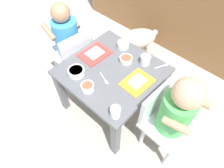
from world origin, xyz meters
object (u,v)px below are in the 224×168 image
dog (133,39)px  cereal_bowl_left_side (76,72)px  spoon_by_right_tray (163,66)px  cereal_bowl_right_side (126,59)px  dining_table (112,77)px  seated_child_right (176,111)px  water_cup_right (145,60)px  veggie_bowl_far (123,45)px  veggie_bowl_near (87,87)px  spoon_by_left_tray (105,80)px  food_tray_right (137,82)px  food_tray_left (95,54)px  seated_child_left (67,38)px  water_cup_left (115,113)px

dog → cereal_bowl_left_side: cereal_bowl_left_side is taller
spoon_by_right_tray → cereal_bowl_right_side: bearing=-147.8°
cereal_bowl_left_side → dining_table: bearing=51.5°
dog → seated_child_right: bearing=-37.8°
water_cup_right → veggie_bowl_far: (-0.21, 0.02, -0.00)m
seated_child_right → water_cup_right: (-0.34, 0.18, 0.01)m
dog → veggie_bowl_near: (0.23, -0.75, 0.24)m
dog → spoon_by_left_tray: spoon_by_left_tray is taller
seated_child_right → cereal_bowl_right_side: bearing=165.8°
food_tray_right → cereal_bowl_left_side: (-0.32, -0.20, 0.01)m
food_tray_left → veggie_bowl_far: size_ratio=2.49×
dining_table → cereal_bowl_left_side: size_ratio=5.65×
seated_child_left → cereal_bowl_right_side: (0.47, 0.11, 0.02)m
water_cup_right → spoon_by_right_tray: (0.10, 0.06, -0.02)m
seated_child_left → dog: size_ratio=1.58×
veggie_bowl_far → veggie_bowl_near: bearing=-78.9°
water_cup_right → veggie_bowl_far: size_ratio=0.79×
dining_table → water_cup_left: 0.34m
seated_child_left → water_cup_left: (0.68, -0.24, 0.03)m
food_tray_left → veggie_bowl_far: veggie_bowl_far is taller
food_tray_left → seated_child_right: bearing=-1.8°
spoon_by_left_tray → veggie_bowl_near: bearing=-103.3°
seated_child_right → dining_table: bearing=-179.4°
cereal_bowl_right_side → spoon_by_left_tray: (0.01, -0.21, -0.02)m
water_cup_right → spoon_by_right_tray: water_cup_right is taller
dog → cereal_bowl_left_side: 0.76m
dining_table → water_cup_left: size_ratio=8.59×
dog → food_tray_left: food_tray_left is taller
seated_child_right → food_tray_right: 0.27m
seated_child_left → water_cup_right: 0.60m
dining_table → water_cup_left: (0.23, -0.23, 0.10)m
dog → food_tray_right: bearing=-51.0°
food_tray_right → water_cup_right: water_cup_right is taller
dining_table → spoon_by_left_tray: 0.12m
food_tray_right → cereal_bowl_right_side: 0.19m
dining_table → cereal_bowl_right_side: cereal_bowl_right_side is taller
veggie_bowl_far → cereal_bowl_left_side: veggie_bowl_far is taller
dog → veggie_bowl_near: size_ratio=5.62×
seated_child_right → veggie_bowl_near: seated_child_right is taller
dog → water_cup_right: (0.35, -0.35, 0.24)m
food_tray_right → cereal_bowl_right_side: (-0.16, 0.09, 0.01)m
seated_child_left → food_tray_left: 0.27m
water_cup_right → veggie_bowl_far: 0.21m
water_cup_right → food_tray_left: bearing=-152.0°
food_tray_left → water_cup_left: (0.41, -0.25, 0.02)m
cereal_bowl_left_side → veggie_bowl_far: bearing=82.4°
dining_table → cereal_bowl_right_side: bearing=81.6°
dining_table → food_tray_left: 0.20m
spoon_by_right_tray → veggie_bowl_far: bearing=-173.7°
food_tray_right → water_cup_left: (0.05, -0.25, 0.02)m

